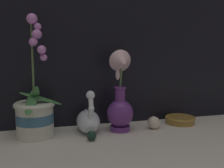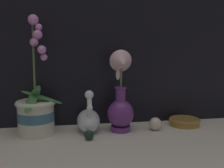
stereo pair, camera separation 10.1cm
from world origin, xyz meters
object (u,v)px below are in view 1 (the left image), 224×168
swan_figurine (88,120)px  orchid_potted_plant (35,112)px  blue_vase (121,101)px  glass_sphere (154,123)px  amber_dish (180,119)px

swan_figurine → orchid_potted_plant: bearing=-179.4°
blue_vase → glass_sphere: bearing=-2.4°
glass_sphere → orchid_potted_plant: bearing=177.3°
blue_vase → glass_sphere: (0.14, -0.01, -0.10)m
swan_figurine → blue_vase: blue_vase is taller
swan_figurine → glass_sphere: (0.27, -0.02, -0.02)m
swan_figurine → amber_dish: swan_figurine is taller
blue_vase → amber_dish: size_ratio=2.44×
orchid_potted_plant → glass_sphere: size_ratio=8.77×
orchid_potted_plant → glass_sphere: 0.48m
blue_vase → glass_sphere: size_ratio=6.28×
swan_figurine → glass_sphere: swan_figurine is taller
amber_dish → orchid_potted_plant: bearing=-177.9°
amber_dish → swan_figurine: bearing=-177.1°
orchid_potted_plant → blue_vase: 0.34m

